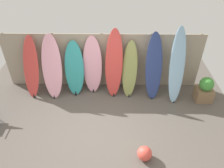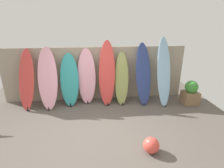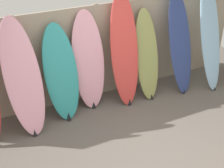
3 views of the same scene
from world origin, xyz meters
name	(u,v)px [view 1 (image 1 of 3)]	position (x,y,z in m)	size (l,w,h in m)	color
ground	(100,129)	(0.00, 0.00, 0.00)	(7.68, 7.68, 0.00)	#5B544C
fence_back	(103,61)	(0.00, 2.01, 0.90)	(6.08, 0.11, 1.80)	gray
surfboard_red_0	(31,68)	(-2.11, 1.57, 0.90)	(0.53, 0.72, 1.82)	#D13D38
surfboard_pink_1	(52,67)	(-1.48, 1.56, 0.93)	(0.63, 0.78, 1.87)	pink
surfboard_teal_2	(74,69)	(-0.84, 1.63, 0.82)	(0.59, 0.56, 1.66)	teal
surfboard_pink_3	(92,66)	(-0.30, 1.74, 0.88)	(0.60, 0.44, 1.79)	pink
surfboard_red_4	(114,64)	(0.35, 1.62, 1.01)	(0.59, 0.66, 2.04)	#D13D38
surfboard_olive_5	(130,70)	(0.83, 1.61, 0.83)	(0.52, 0.66, 1.67)	olive
surfboard_navy_6	(154,67)	(1.53, 1.54, 0.97)	(0.51, 0.70, 1.95)	navy
surfboard_skyblue_7	(177,66)	(2.17, 1.46, 1.06)	(0.49, 0.88, 2.14)	#8CB7D6
planter_box	(205,90)	(3.07, 1.25, 0.37)	(0.48, 0.45, 0.79)	#846647
beach_ball	(145,153)	(1.07, -0.85, 0.17)	(0.34, 0.34, 0.34)	#E54C3F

